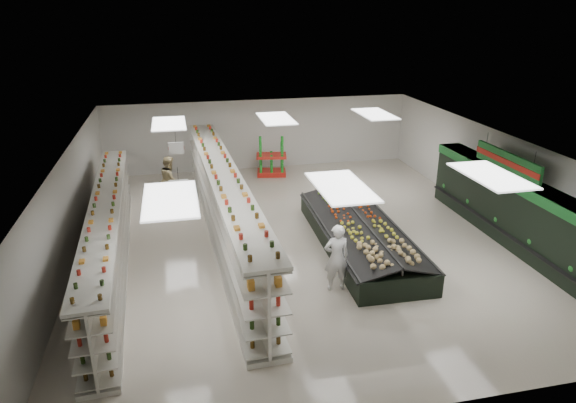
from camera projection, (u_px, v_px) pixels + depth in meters
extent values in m
plane|color=beige|center=(300.00, 237.00, 17.03)|extent=(16.00, 16.00, 0.00)
cube|color=white|center=(301.00, 144.00, 15.87)|extent=(14.00, 16.00, 0.02)
cube|color=silver|center=(260.00, 134.00, 23.74)|extent=(14.00, 0.02, 3.20)
cube|color=silver|center=(408.00, 342.00, 9.16)|extent=(14.00, 0.02, 3.20)
cube|color=silver|center=(69.00, 210.00, 15.04)|extent=(0.02, 16.00, 3.20)
cube|color=silver|center=(496.00, 177.00, 17.86)|extent=(0.02, 16.00, 3.20)
cube|color=black|center=(508.00, 207.00, 16.58)|extent=(0.80, 8.00, 2.20)
cube|color=#1C6929|center=(512.00, 179.00, 16.24)|extent=(0.85, 8.00, 0.30)
cube|color=black|center=(499.00, 223.00, 16.73)|extent=(0.55, 7.80, 0.15)
cube|color=silver|center=(505.00, 200.00, 16.46)|extent=(0.45, 7.70, 0.03)
cube|color=silver|center=(507.00, 192.00, 16.35)|extent=(0.45, 7.70, 0.03)
cube|color=white|center=(179.00, 187.00, 13.45)|extent=(0.50, 0.06, 0.40)
cube|color=#B31E14|center=(179.00, 187.00, 13.45)|extent=(0.52, 0.02, 0.12)
cylinder|color=black|center=(178.00, 176.00, 13.34)|extent=(0.01, 0.01, 0.50)
cube|color=white|center=(176.00, 148.00, 17.09)|extent=(0.50, 0.06, 0.40)
cube|color=#B31E14|center=(176.00, 148.00, 17.09)|extent=(0.52, 0.02, 0.12)
cylinder|color=black|center=(176.00, 139.00, 16.98)|extent=(0.01, 0.01, 0.50)
cube|color=#1C6929|center=(507.00, 162.00, 15.96)|extent=(0.10, 3.20, 0.60)
cube|color=#B31E14|center=(506.00, 162.00, 15.95)|extent=(0.03, 3.20, 0.18)
cylinder|color=black|center=(535.00, 160.00, 14.73)|extent=(0.01, 0.01, 0.50)
cylinder|color=black|center=(487.00, 140.00, 16.91)|extent=(0.01, 0.01, 0.50)
cube|color=white|center=(113.00, 263.00, 15.20)|extent=(1.36, 11.43, 0.11)
cube|color=white|center=(109.00, 236.00, 14.87)|extent=(0.56, 11.40, 1.90)
cube|color=white|center=(105.00, 204.00, 14.52)|extent=(1.36, 11.43, 0.08)
cube|color=silver|center=(105.00, 261.00, 15.10)|extent=(0.92, 11.32, 0.03)
cube|color=silver|center=(103.00, 248.00, 14.95)|extent=(0.92, 11.32, 0.03)
cube|color=silver|center=(101.00, 235.00, 14.80)|extent=(0.92, 11.32, 0.03)
cube|color=silver|center=(99.00, 222.00, 14.65)|extent=(0.92, 11.32, 0.03)
cube|color=silver|center=(97.00, 209.00, 14.50)|extent=(0.92, 11.32, 0.03)
cube|color=silver|center=(120.00, 259.00, 15.21)|extent=(0.92, 11.32, 0.03)
cube|color=silver|center=(119.00, 246.00, 15.06)|extent=(0.92, 11.32, 0.03)
cube|color=silver|center=(117.00, 234.00, 14.91)|extent=(0.92, 11.32, 0.03)
cube|color=silver|center=(115.00, 220.00, 14.76)|extent=(0.92, 11.32, 0.03)
cube|color=silver|center=(113.00, 207.00, 14.61)|extent=(0.92, 11.32, 0.03)
cube|color=white|center=(225.00, 235.00, 17.02)|extent=(1.53, 13.51, 0.13)
cube|color=white|center=(224.00, 206.00, 16.64)|extent=(0.58, 13.47, 2.25)
cube|color=white|center=(222.00, 171.00, 16.22)|extent=(1.53, 13.51, 0.09)
cube|color=silver|center=(217.00, 232.00, 16.91)|extent=(1.01, 13.38, 0.03)
cube|color=silver|center=(217.00, 219.00, 16.73)|extent=(1.01, 13.38, 0.03)
cube|color=silver|center=(216.00, 205.00, 16.55)|extent=(1.01, 13.38, 0.03)
cube|color=silver|center=(215.00, 190.00, 16.38)|extent=(1.01, 13.38, 0.03)
cube|color=silver|center=(214.00, 176.00, 16.20)|extent=(1.01, 13.38, 0.03)
cube|color=silver|center=(233.00, 231.00, 17.03)|extent=(1.01, 13.38, 0.03)
cube|color=silver|center=(232.00, 217.00, 16.85)|extent=(1.01, 13.38, 0.03)
cube|color=silver|center=(232.00, 203.00, 16.67)|extent=(1.01, 13.38, 0.03)
cube|color=silver|center=(231.00, 189.00, 16.50)|extent=(1.01, 13.38, 0.03)
cube|color=silver|center=(230.00, 175.00, 16.32)|extent=(1.01, 13.38, 0.03)
cube|color=black|center=(360.00, 237.00, 16.26)|extent=(2.46, 6.78, 0.67)
cube|color=#262626|center=(326.00, 230.00, 15.93)|extent=(0.21, 6.73, 0.06)
cube|color=#262626|center=(394.00, 224.00, 16.34)|extent=(0.21, 6.73, 0.06)
cube|color=black|center=(342.00, 225.00, 15.99)|extent=(1.39, 6.66, 0.34)
cube|color=black|center=(379.00, 222.00, 16.21)|extent=(1.39, 6.66, 0.34)
cube|color=#262626|center=(361.00, 221.00, 16.06)|extent=(0.19, 6.64, 0.24)
cube|color=#B31E14|center=(272.00, 173.00, 23.21)|extent=(1.40, 1.06, 0.21)
cube|color=red|center=(271.00, 156.00, 22.92)|extent=(1.46, 1.12, 0.11)
imported|color=white|center=(336.00, 257.00, 13.63)|extent=(0.70, 0.46, 1.89)
imported|color=tan|center=(170.00, 179.00, 19.78)|extent=(0.56, 0.90, 1.84)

